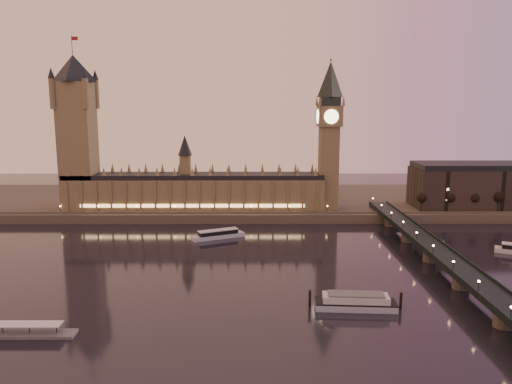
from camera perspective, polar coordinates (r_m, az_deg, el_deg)
The scene contains 13 objects.
ground at distance 238.42m, azimuth -0.72°, elevation -9.35°, with size 700.00×700.00×0.00m, color black.
far_embankment at distance 398.29m, azimuth 3.81°, elevation -1.05°, with size 560.00×130.00×6.00m, color #423D35.
palace_of_westminster at distance 353.23m, azimuth -7.08°, elevation 0.56°, with size 180.00×26.62×52.00m.
victoria_tower at distance 367.18m, azimuth -19.80°, elevation 7.33°, with size 31.68×31.68×118.00m.
big_ben at distance 350.20m, azimuth 8.38°, elevation 7.41°, with size 17.68×17.68×104.00m.
westminster_bridge at distance 252.99m, azimuth 20.70°, elevation -7.55°, with size 13.20×260.00×15.30m.
bare_tree_0 at distance 359.31m, azimuth 18.72°, elevation -0.69°, with size 6.45×6.45×13.12m.
bare_tree_1 at distance 365.16m, azimuth 21.23°, elevation -0.67°, with size 6.45×6.45×13.12m.
bare_tree_2 at distance 371.70m, azimuth 23.67°, elevation -0.66°, with size 6.45×6.45×13.12m.
bare_tree_3 at distance 378.88m, azimuth 26.02°, elevation -0.65°, with size 6.45×6.45×13.12m.
cruise_boat_a at distance 300.13m, azimuth -4.35°, elevation -4.86°, with size 32.02×19.85×5.13m.
moored_barge at distance 203.25m, azimuth 11.31°, elevation -12.20°, with size 36.38×11.01×6.68m.
pontoon_pier at distance 196.93m, azimuth -25.50°, elevation -14.30°, with size 38.89×6.48×10.37m.
Camera 1 is at (2.14, -225.03, 78.72)m, focal length 35.00 mm.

